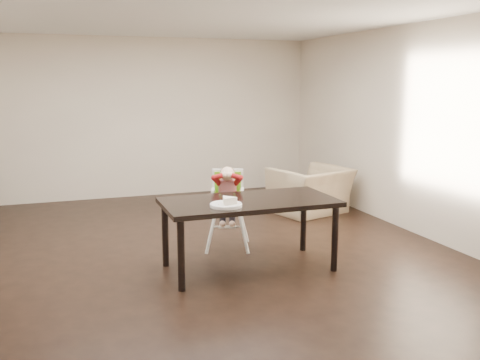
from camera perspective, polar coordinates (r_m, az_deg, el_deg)
The scene contains 6 objects.
ground at distance 6.17m, azimuth -5.06°, elevation -8.14°, with size 7.00×7.00×0.00m, color black.
room_walls at distance 5.85m, azimuth -5.35°, elevation 9.35°, with size 6.02×7.02×2.71m.
dining_table at distance 5.60m, azimuth 0.97°, elevation -2.91°, with size 1.80×0.90×0.75m.
high_chair at distance 6.32m, azimuth -1.34°, elevation -1.13°, with size 0.52×0.52×0.98m.
plate at distance 5.28m, azimuth -1.42°, elevation -2.50°, with size 0.38×0.38×0.09m.
armchair at distance 8.11m, azimuth 7.54°, elevation -0.31°, with size 1.06×0.69×0.92m, color tan.
Camera 1 is at (-1.43, -5.67, 1.97)m, focal length 40.00 mm.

